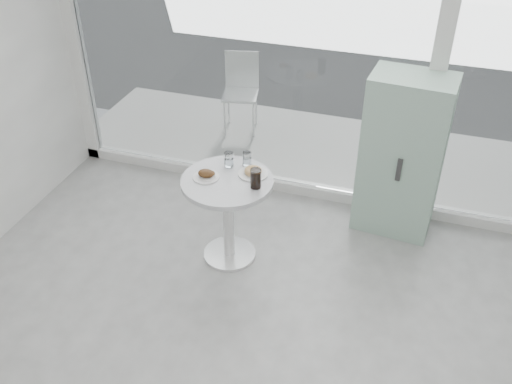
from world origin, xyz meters
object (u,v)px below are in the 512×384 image
(plate_fritter, at_px, (206,175))
(water_tumbler_b, at_px, (247,159))
(patio_chair, at_px, (241,87))
(cola_glass, at_px, (256,179))
(water_tumbler_a, at_px, (229,160))
(mint_cabinet, at_px, (402,156))
(main_table, at_px, (228,203))
(plate_donut, at_px, (253,172))

(plate_fritter, xyz_separation_m, water_tumbler_b, (0.24, 0.27, 0.02))
(patio_chair, distance_m, cola_glass, 2.33)
(plate_fritter, distance_m, water_tumbler_b, 0.36)
(water_tumbler_a, bearing_deg, cola_glass, -36.51)
(patio_chair, bearing_deg, mint_cabinet, -45.93)
(water_tumbler_b, xyz_separation_m, cola_glass, (0.16, -0.28, 0.02))
(cola_glass, bearing_deg, plate_fritter, 178.92)
(water_tumbler_b, relative_size, cola_glass, 0.74)
(patio_chair, bearing_deg, plate_fritter, -90.09)
(main_table, height_order, plate_donut, plate_donut)
(mint_cabinet, height_order, cola_glass, mint_cabinet)
(main_table, bearing_deg, mint_cabinet, 34.97)
(mint_cabinet, bearing_deg, patio_chair, 151.55)
(plate_donut, distance_m, cola_glass, 0.19)
(plate_donut, bearing_deg, plate_fritter, -154.71)
(plate_fritter, bearing_deg, water_tumbler_a, 63.04)
(main_table, distance_m, patio_chair, 2.20)
(plate_fritter, bearing_deg, water_tumbler_b, 49.15)
(mint_cabinet, height_order, water_tumbler_a, mint_cabinet)
(plate_fritter, xyz_separation_m, water_tumbler_a, (0.11, 0.21, 0.03))
(plate_fritter, height_order, cola_glass, cola_glass)
(water_tumbler_a, bearing_deg, main_table, -74.29)
(mint_cabinet, xyz_separation_m, plate_donut, (-1.07, -0.74, 0.08))
(mint_cabinet, height_order, water_tumbler_b, mint_cabinet)
(water_tumbler_b, bearing_deg, plate_fritter, -130.85)
(mint_cabinet, distance_m, cola_glass, 1.35)
(cola_glass, bearing_deg, main_table, 172.51)
(patio_chair, xyz_separation_m, plate_fritter, (0.46, -2.13, 0.25))
(mint_cabinet, relative_size, plate_donut, 6.08)
(plate_fritter, relative_size, cola_glass, 1.34)
(water_tumbler_a, bearing_deg, water_tumbler_b, 26.04)
(water_tumbler_b, bearing_deg, cola_glass, -59.66)
(plate_donut, bearing_deg, main_table, -142.19)
(main_table, relative_size, plate_donut, 3.27)
(mint_cabinet, bearing_deg, cola_glass, -132.87)
(water_tumbler_b, height_order, cola_glass, cola_glass)
(patio_chair, relative_size, water_tumbler_a, 7.05)
(main_table, relative_size, water_tumbler_a, 6.25)
(mint_cabinet, bearing_deg, plate_donut, -140.38)
(main_table, relative_size, water_tumbler_b, 6.71)
(mint_cabinet, relative_size, patio_chair, 1.65)
(patio_chair, bearing_deg, water_tumbler_a, -85.81)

